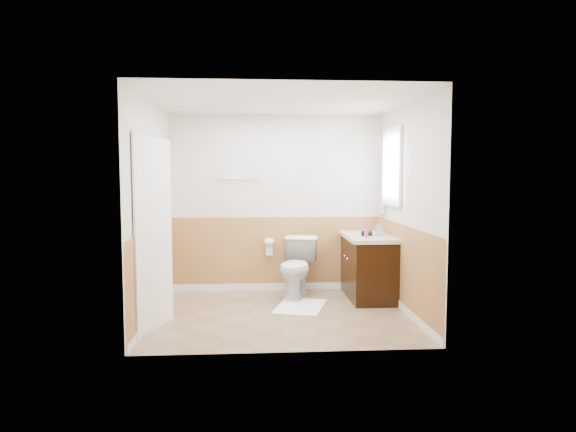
{
  "coord_description": "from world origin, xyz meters",
  "views": [
    {
      "loc": [
        -0.32,
        -5.91,
        1.66
      ],
      "look_at": [
        0.1,
        0.25,
        1.15
      ],
      "focal_mm": 31.71,
      "sensor_mm": 36.0,
      "label": 1
    }
  ],
  "objects": [
    {
      "name": "mirror_panel",
      "position": [
        1.48,
        1.1,
        1.55
      ],
      "size": [
        0.02,
        0.35,
        0.9
      ],
      "primitive_type": "cube",
      "color": "silver",
      "rests_on": "wall_right"
    },
    {
      "name": "window_glass",
      "position": [
        1.49,
        0.59,
        1.75
      ],
      "size": [
        0.01,
        0.7,
        0.9
      ],
      "primitive_type": "cube",
      "color": "white",
      "rests_on": "wall_right"
    },
    {
      "name": "wainscot_back",
      "position": [
        0.0,
        1.29,
        0.5
      ],
      "size": [
        3.0,
        0.0,
        3.0
      ],
      "primitive_type": "plane",
      "rotation": [
        1.57,
        0.0,
        0.0
      ],
      "color": "#BA814A",
      "rests_on": "floor"
    },
    {
      "name": "hair_dryer_body",
      "position": [
        1.16,
        0.64,
        0.89
      ],
      "size": [
        0.14,
        0.07,
        0.07
      ],
      "primitive_type": "cylinder",
      "rotation": [
        0.0,
        1.57,
        0.0
      ],
      "color": "black",
      "rests_on": "countertop"
    },
    {
      "name": "bath_mat",
      "position": [
        0.26,
        0.29,
        0.01
      ],
      "size": [
        0.76,
        0.92,
        0.02
      ],
      "primitive_type": "cube",
      "rotation": [
        0.0,
        0.0,
        -0.29
      ],
      "color": "white",
      "rests_on": "floor"
    },
    {
      "name": "ceiling",
      "position": [
        0.0,
        0.0,
        2.5
      ],
      "size": [
        3.0,
        3.0,
        0.0
      ],
      "primitive_type": "plane",
      "rotation": [
        3.14,
        0.0,
        0.0
      ],
      "color": "white",
      "rests_on": "floor"
    },
    {
      "name": "floor",
      "position": [
        0.0,
        0.0,
        0.0
      ],
      "size": [
        3.0,
        3.0,
        0.0
      ],
      "primitive_type": "plane",
      "color": "#8C7051",
      "rests_on": "ground"
    },
    {
      "name": "countertop",
      "position": [
        1.2,
        0.74,
        0.83
      ],
      "size": [
        0.6,
        1.15,
        0.05
      ],
      "primitive_type": "cube",
      "color": "silver",
      "rests_on": "vanity_cabinet"
    },
    {
      "name": "wainscot_front",
      "position": [
        0.0,
        -1.29,
        0.5
      ],
      "size": [
        3.0,
        0.0,
        3.0
      ],
      "primitive_type": "plane",
      "rotation": [
        -1.57,
        0.0,
        0.0
      ],
      "color": "#BA814A",
      "rests_on": "floor"
    },
    {
      "name": "tp_sheet",
      "position": [
        -0.1,
        1.23,
        0.59
      ],
      "size": [
        0.1,
        0.01,
        0.16
      ],
      "primitive_type": "cube",
      "color": "white",
      "rests_on": "tp_roll"
    },
    {
      "name": "wall_left",
      "position": [
        -1.5,
        0.0,
        1.25
      ],
      "size": [
        0.0,
        3.0,
        3.0
      ],
      "primitive_type": "plane",
      "rotation": [
        1.57,
        0.0,
        1.57
      ],
      "color": "silver",
      "rests_on": "floor"
    },
    {
      "name": "tp_roll",
      "position": [
        -0.1,
        1.23,
        0.7
      ],
      "size": [
        0.1,
        0.11,
        0.11
      ],
      "primitive_type": "cylinder",
      "rotation": [
        0.0,
        1.57,
        0.0
      ],
      "color": "white",
      "rests_on": "tp_holder_bar"
    },
    {
      "name": "vanity_knob_left",
      "position": [
        0.91,
        0.64,
        0.55
      ],
      "size": [
        0.03,
        0.03,
        0.03
      ],
      "primitive_type": "sphere",
      "color": "silver",
      "rests_on": "vanity_cabinet"
    },
    {
      "name": "door_knob",
      "position": [
        -1.34,
        -0.12,
        0.95
      ],
      "size": [
        0.06,
        0.06,
        0.06
      ],
      "primitive_type": "sphere",
      "color": "silver",
      "rests_on": "door"
    },
    {
      "name": "wainscot_right",
      "position": [
        1.49,
        0.0,
        0.5
      ],
      "size": [
        0.0,
        2.6,
        2.6
      ],
      "primitive_type": "plane",
      "rotation": [
        1.57,
        0.0,
        -1.57
      ],
      "color": "#BA814A",
      "rests_on": "floor"
    },
    {
      "name": "wall_right",
      "position": [
        1.5,
        0.0,
        1.25
      ],
      "size": [
        0.0,
        3.0,
        3.0
      ],
      "primitive_type": "plane",
      "rotation": [
        1.57,
        0.0,
        -1.57
      ],
      "color": "silver",
      "rests_on": "floor"
    },
    {
      "name": "sink_basin",
      "position": [
        1.21,
        0.89,
        0.86
      ],
      "size": [
        0.36,
        0.36,
        0.02
      ],
      "primitive_type": "cylinder",
      "color": "silver",
      "rests_on": "countertop"
    },
    {
      "name": "faucet",
      "position": [
        1.39,
        0.89,
        0.92
      ],
      "size": [
        0.02,
        0.02,
        0.14
      ],
      "primitive_type": "cylinder",
      "color": "silver",
      "rests_on": "countertop"
    },
    {
      "name": "vanity_knob_right",
      "position": [
        0.91,
        0.84,
        0.55
      ],
      "size": [
        0.03,
        0.03,
        0.03
      ],
      "primitive_type": "sphere",
      "color": "silver",
      "rests_on": "vanity_cabinet"
    },
    {
      "name": "towel_bar",
      "position": [
        -0.55,
        1.25,
        1.6
      ],
      "size": [
        0.62,
        0.02,
        0.02
      ],
      "primitive_type": "cylinder",
      "rotation": [
        0.0,
        1.57,
        0.0
      ],
      "color": "silver",
      "rests_on": "wall_back"
    },
    {
      "name": "toilet",
      "position": [
        0.26,
        0.83,
        0.4
      ],
      "size": [
        0.66,
        0.89,
        0.81
      ],
      "primitive_type": "imported",
      "rotation": [
        0.0,
        0.0,
        -0.29
      ],
      "color": "white",
      "rests_on": "floor"
    },
    {
      "name": "wainscot_left",
      "position": [
        -1.49,
        0.0,
        0.5
      ],
      "size": [
        0.0,
        2.6,
        2.6
      ],
      "primitive_type": "plane",
      "rotation": [
        1.57,
        0.0,
        1.57
      ],
      "color": "#BA814A",
      "rests_on": "floor"
    },
    {
      "name": "door",
      "position": [
        -1.4,
        -0.45,
        1.02
      ],
      "size": [
        0.29,
        0.78,
        2.04
      ],
      "primitive_type": "cube",
      "rotation": [
        0.0,
        0.0,
        -0.31
      ],
      "color": "white",
      "rests_on": "wall_left"
    },
    {
      "name": "wall_back",
      "position": [
        0.0,
        1.3,
        1.25
      ],
      "size": [
        3.0,
        0.0,
        3.0
      ],
      "primitive_type": "plane",
      "rotation": [
        1.57,
        0.0,
        0.0
      ],
      "color": "silver",
      "rests_on": "floor"
    },
    {
      "name": "door_frame",
      "position": [
        -1.48,
        -0.45,
        1.03
      ],
      "size": [
        0.02,
        0.92,
        2.1
      ],
      "primitive_type": "cube",
      "color": "white",
      "rests_on": "wall_left"
    },
    {
      "name": "hair_dryer_handle",
      "position": [
        1.13,
        0.59,
        0.86
      ],
      "size": [
        0.03,
        0.03,
        0.07
      ],
      "primitive_type": "cylinder",
      "color": "black",
      "rests_on": "countertop"
    },
    {
      "name": "wall_front",
      "position": [
        0.0,
        -1.3,
        1.25
      ],
      "size": [
        3.0,
        0.0,
        3.0
      ],
      "primitive_type": "plane",
      "rotation": [
        -1.57,
        0.0,
        0.0
      ],
      "color": "silver",
      "rests_on": "floor"
    },
    {
      "name": "vanity_cabinet",
      "position": [
        1.21,
        0.74,
        0.4
      ],
      "size": [
        0.55,
        1.1,
        0.8
      ],
      "primitive_type": "cube",
      "color": "black",
      "rests_on": "floor"
    },
    {
      "name": "soap_dispenser",
      "position": [
        1.33,
        0.65,
        0.95
      ],
      "size": [
        0.11,
        0.11,
        0.2
      ],
      "primitive_type": "imported",
      "rotation": [
        0.0,
        0.0,
        -0.24
      ],
      "color": "#8F96A2",
      "rests_on": "countertop"
    },
    {
      "name": "lotion_bottle",
      "position": [
        1.11,
        0.44,
        0.96
      ],
      "size": [
        0.05,
        0.05,
        0.22
      ],
      "primitive_type": "cylinder",
      "color": "#D33681",
      "rests_on": "countertop"
    },
    {
      "name": "tp_holder_bar",
      "position": [
        -0.1,
        1.23,
        0.7
      ],
      "size": [
        0.14,
        0.02,
        0.02
      ],
      "primitive_type": "cylinder",
      "rotation": [
        0.0,
        1.57,
        0.0
      ],
      "color": "silver",
      "rests_on": "wall_back"
    },
    {
      "name": "window_frame",
      "position": [
        1.47,
        0.59,
        1.75
      ],
      "size": [
        0.04,
        0.8,
        1.0
      ],
      "primitive_type": "cube",
      "color": "white",
      "rests_on": "wall_right"
    }
  ]
}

